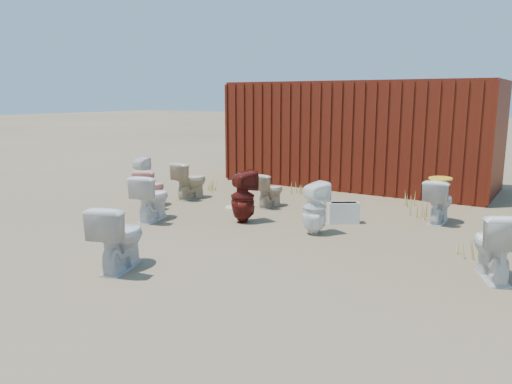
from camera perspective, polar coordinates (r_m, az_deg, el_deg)
The scene contains 22 objects.
ground at distance 7.68m, azimuth -2.40°, elevation -4.75°, with size 100.00×100.00×0.00m, color brown.
shipping_container at distance 12.07m, azimuth 11.82°, elevation 6.53°, with size 6.00×2.40×2.40m, color #530F0D.
toilet_front_a at distance 8.57m, azimuth -11.85°, elevation -0.63°, with size 0.44×0.77×0.78m, color white.
toilet_front_pink at distance 9.66m, azimuth -11.91°, elevation 0.47°, with size 0.40×0.71×0.72m, color #F89D8F.
toilet_front_c at distance 6.24m, azimuth -15.37°, elevation -4.96°, with size 0.45×0.80×0.81m, color silver.
toilet_front_maroon at distance 8.25m, azimuth -1.52°, elevation -0.56°, with size 0.39×0.40×0.87m, color #53130E.
toilet_front_e at distance 6.33m, azimuth 25.61°, elevation -5.50°, with size 0.45×0.78×0.80m, color white.
toilet_back_a at distance 11.09m, azimuth -13.06°, elevation 1.89°, with size 0.35×0.36×0.78m, color white.
toilet_back_beige_left at distance 10.28m, azimuth -7.51°, elevation 1.33°, with size 0.42×0.74×0.76m, color beige.
toilet_back_beige_right at distance 9.44m, azimuth 1.56°, elevation 0.22°, with size 0.36×0.63×0.64m, color beige.
toilet_back_yellowlid at distance 8.79m, azimuth 20.17°, elevation -0.97°, with size 0.41×0.71×0.73m, color white.
toilet_back_e at distance 7.60m, azimuth 6.67°, elevation -1.85°, with size 0.36×0.37×0.81m, color white.
yellow_lid at distance 8.72m, azimuth 20.34°, elevation 1.45°, with size 0.37×0.46×0.03m, color gold.
loose_tank at distance 8.38m, azimuth 9.97°, elevation -2.34°, with size 0.50×0.20×0.35m, color silver.
loose_lid_near at distance 9.43m, azimuth -2.25°, elevation -1.72°, with size 0.38×0.49×0.02m, color beige.
loose_lid_far at distance 10.75m, azimuth 7.26°, elevation -0.23°, with size 0.36×0.47×0.02m, color beige.
weed_clump_a at distance 11.08m, azimuth -4.91°, elevation 0.91°, with size 0.36×0.36×0.31m, color #ACA345.
weed_clump_b at distance 9.58m, azimuth 6.70°, elevation -0.90°, with size 0.32×0.32×0.25m, color #ACA345.
weed_clump_c at distance 9.02m, azimuth 17.94°, elevation -1.86°, with size 0.36×0.36×0.32m, color #ACA345.
weed_clump_d at distance 10.76m, azimuth 4.41°, elevation 0.41°, with size 0.30×0.30×0.24m, color #ACA345.
weed_clump_e at distance 10.02m, azimuth 17.27°, elevation -0.72°, with size 0.34×0.34×0.27m, color #ACA345.
weed_clump_f at distance 7.07m, azimuth 22.82°, elevation -5.89°, with size 0.28×0.28×0.26m, color #ACA345.
Camera 1 is at (4.21, -6.08, 2.07)m, focal length 35.00 mm.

